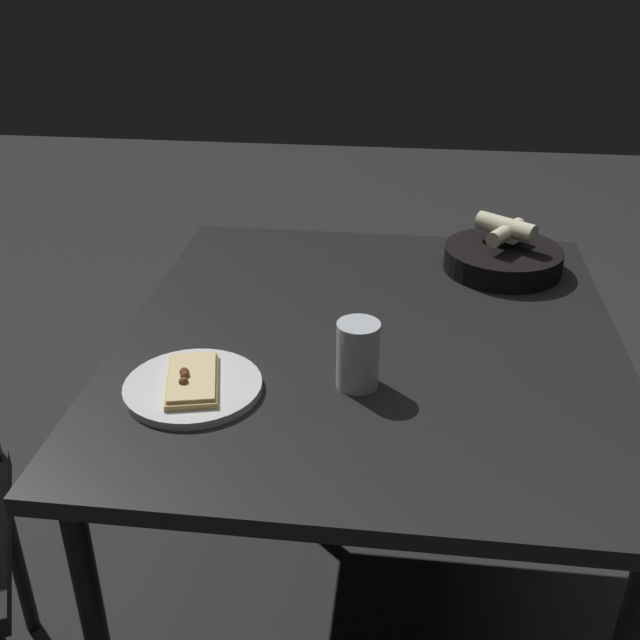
{
  "coord_description": "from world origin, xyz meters",
  "views": [
    {
      "loc": [
        -0.06,
        1.25,
        1.41
      ],
      "look_at": [
        0.09,
        0.05,
        0.77
      ],
      "focal_mm": 42.53,
      "sensor_mm": 36.0,
      "label": 1
    }
  ],
  "objects_px": {
    "pizza_plate": "(193,385)",
    "bread_basket": "(502,256)",
    "dining_table": "(370,363)",
    "beer_glass": "(358,358)"
  },
  "relations": [
    {
      "from": "pizza_plate",
      "to": "bread_basket",
      "type": "distance_m",
      "value": 0.79
    },
    {
      "from": "pizza_plate",
      "to": "bread_basket",
      "type": "relative_size",
      "value": 0.89
    },
    {
      "from": "dining_table",
      "to": "pizza_plate",
      "type": "xyz_separation_m",
      "value": [
        0.28,
        0.23,
        0.07
      ]
    },
    {
      "from": "pizza_plate",
      "to": "beer_glass",
      "type": "xyz_separation_m",
      "value": [
        -0.27,
        -0.05,
        0.04
      ]
    },
    {
      "from": "pizza_plate",
      "to": "beer_glass",
      "type": "height_order",
      "value": "beer_glass"
    },
    {
      "from": "bread_basket",
      "to": "beer_glass",
      "type": "bearing_deg",
      "value": 61.09
    },
    {
      "from": "bread_basket",
      "to": "beer_glass",
      "type": "xyz_separation_m",
      "value": [
        0.28,
        0.51,
        0.02
      ]
    },
    {
      "from": "pizza_plate",
      "to": "bread_basket",
      "type": "xyz_separation_m",
      "value": [
        -0.55,
        -0.56,
        0.02
      ]
    },
    {
      "from": "dining_table",
      "to": "pizza_plate",
      "type": "height_order",
      "value": "pizza_plate"
    },
    {
      "from": "dining_table",
      "to": "bread_basket",
      "type": "relative_size",
      "value": 4.02
    }
  ]
}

